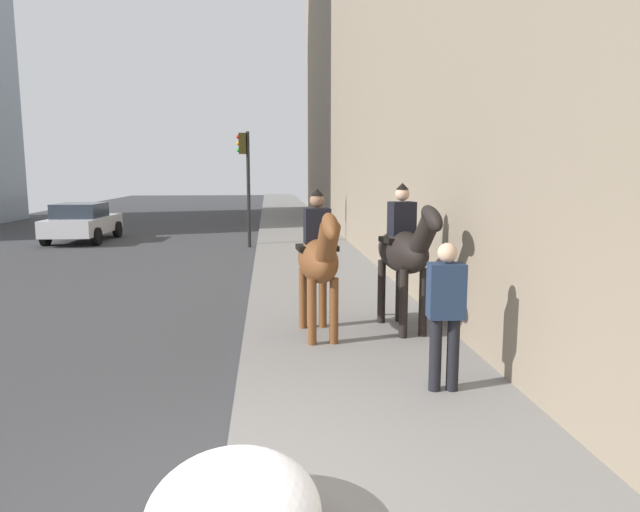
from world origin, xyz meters
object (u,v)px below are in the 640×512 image
car_near_lane (82,222)px  traffic_light_near_curb (246,170)px  mounted_horse_near (319,257)px  mounted_horse_far (405,250)px  pedestrian_greeting (446,307)px

car_near_lane → traffic_light_near_curb: traffic_light_near_curb is taller
mounted_horse_near → traffic_light_near_curb: traffic_light_near_curb is taller
car_near_lane → mounted_horse_far: bearing=-144.3°
mounted_horse_far → pedestrian_greeting: (-2.49, 0.12, -0.31)m
mounted_horse_far → pedestrian_greeting: size_ratio=1.36×
mounted_horse_near → pedestrian_greeting: size_ratio=1.31×
mounted_horse_near → car_near_lane: mounted_horse_near is taller
mounted_horse_far → car_near_lane: (13.37, 9.00, -0.67)m
mounted_horse_near → traffic_light_near_curb: (11.40, 1.48, 1.30)m
pedestrian_greeting → car_near_lane: size_ratio=0.41×
mounted_horse_near → traffic_light_near_curb: bearing=-177.5°
car_near_lane → mounted_horse_near: bearing=-148.9°
mounted_horse_near → pedestrian_greeting: mounted_horse_near is taller
pedestrian_greeting → mounted_horse_near: bearing=32.5°
mounted_horse_far → traffic_light_near_curb: traffic_light_near_curb is taller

